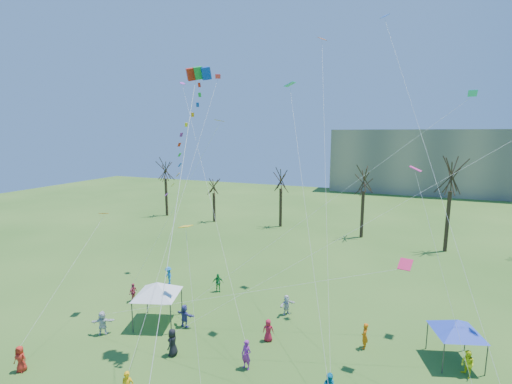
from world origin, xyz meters
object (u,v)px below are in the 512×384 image
at_px(distant_building, 466,162).
at_px(canopy_tent_blue, 457,326).
at_px(canopy_tent_white, 157,288).
at_px(big_box_kite, 187,143).

height_order(distant_building, canopy_tent_blue, distant_building).
relative_size(distant_building, canopy_tent_white, 14.58).
distance_m(distant_building, canopy_tent_white, 80.50).
bearing_deg(canopy_tent_blue, distant_building, 81.64).
distance_m(canopy_tent_white, canopy_tent_blue, 20.33).
height_order(canopy_tent_white, canopy_tent_blue, canopy_tent_white).
relative_size(canopy_tent_white, canopy_tent_blue, 1.14).
bearing_deg(canopy_tent_blue, big_box_kite, -161.25).
bearing_deg(distant_building, canopy_tent_blue, -98.36).
xyz_separation_m(distant_building, canopy_tent_blue, (-10.47, -71.27, -5.11)).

